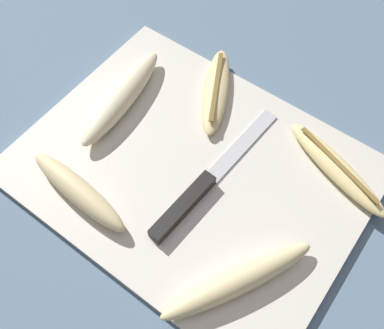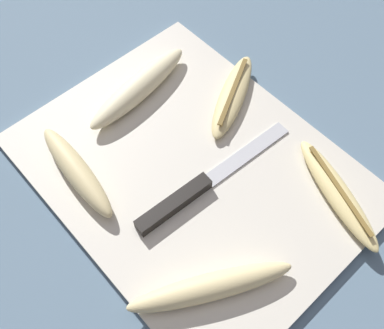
# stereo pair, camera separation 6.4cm
# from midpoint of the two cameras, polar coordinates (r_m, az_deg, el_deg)

# --- Properties ---
(ground_plane) EXTENTS (4.00, 4.00, 0.00)m
(ground_plane) POSITION_cam_midpoint_polar(r_m,az_deg,el_deg) (0.66, 2.77, -1.21)
(ground_plane) COLOR slate
(cutting_board) EXTENTS (0.48, 0.37, 0.01)m
(cutting_board) POSITION_cam_midpoint_polar(r_m,az_deg,el_deg) (0.65, 2.79, -0.95)
(cutting_board) COLOR beige
(cutting_board) RESTS_ON ground_plane
(knife) EXTENTS (0.04, 0.27, 0.02)m
(knife) POSITION_cam_midpoint_polar(r_m,az_deg,el_deg) (0.62, 2.52, -3.98)
(knife) COLOR black
(knife) RESTS_ON cutting_board
(banana_pale_long) EXTENTS (0.07, 0.21, 0.03)m
(banana_pale_long) POSITION_cam_midpoint_polar(r_m,az_deg,el_deg) (0.71, -4.24, 9.58)
(banana_pale_long) COLOR beige
(banana_pale_long) RESTS_ON cutting_board
(banana_golden_short) EXTENTS (0.19, 0.09, 0.02)m
(banana_golden_short) POSITION_cam_midpoint_polar(r_m,az_deg,el_deg) (0.66, 20.66, -3.66)
(banana_golden_short) COLOR #EDD689
(banana_golden_short) RESTS_ON cutting_board
(banana_mellow_near) EXTENTS (0.18, 0.05, 0.03)m
(banana_mellow_near) POSITION_cam_midpoint_polar(r_m,az_deg,el_deg) (0.64, -11.71, -1.06)
(banana_mellow_near) COLOR beige
(banana_mellow_near) RESTS_ON cutting_board
(banana_ripe_center) EXTENTS (0.13, 0.20, 0.03)m
(banana_ripe_center) POSITION_cam_midpoint_polar(r_m,az_deg,el_deg) (0.57, 5.73, -15.50)
(banana_ripe_center) COLOR beige
(banana_ripe_center) RESTS_ON cutting_board
(banana_spotted_left) EXTENTS (0.12, 0.17, 0.02)m
(banana_spotted_left) POSITION_cam_midpoint_polar(r_m,az_deg,el_deg) (0.72, 7.74, 8.51)
(banana_spotted_left) COLOR #DBC684
(banana_spotted_left) RESTS_ON cutting_board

